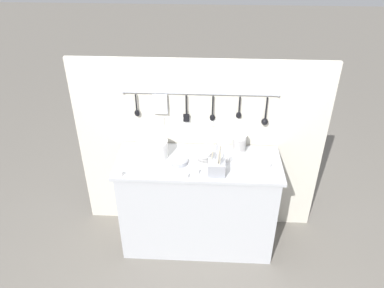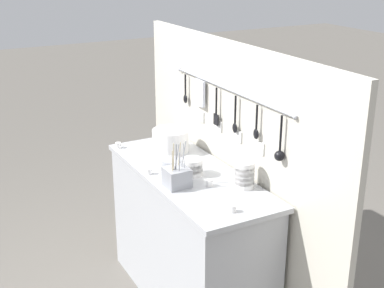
% 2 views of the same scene
% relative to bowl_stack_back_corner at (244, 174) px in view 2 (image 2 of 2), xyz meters
% --- Properties ---
extents(counter, '(1.34, 0.52, 0.89)m').
position_rel_bowl_stack_back_corner_xyz_m(counter, '(-0.33, -0.17, -0.52)').
color(counter, '#ADAFB5').
rests_on(counter, ground).
extents(back_wall, '(2.14, 0.09, 1.65)m').
position_rel_bowl_stack_back_corner_xyz_m(back_wall, '(-0.33, 0.12, -0.14)').
color(back_wall, beige).
rests_on(back_wall, ground).
extents(bowl_stack_back_corner, '(0.11, 0.11, 0.15)m').
position_rel_bowl_stack_back_corner_xyz_m(bowl_stack_back_corner, '(0.00, 0.00, 0.00)').
color(bowl_stack_back_corner, white).
rests_on(bowl_stack_back_corner, counter).
extents(bowl_stack_wide_centre, '(0.12, 0.12, 0.10)m').
position_rel_bowl_stack_back_corner_xyz_m(bowl_stack_wide_centre, '(-0.29, -0.17, -0.03)').
color(bowl_stack_wide_centre, white).
rests_on(bowl_stack_wide_centre, counter).
extents(plate_stack, '(0.24, 0.24, 0.15)m').
position_rel_bowl_stack_back_corner_xyz_m(plate_stack, '(-0.71, -0.11, -0.00)').
color(plate_stack, white).
rests_on(plate_stack, counter).
extents(steel_mixing_bowl, '(0.13, 0.13, 0.04)m').
position_rel_bowl_stack_back_corner_xyz_m(steel_mixing_bowl, '(-0.48, -0.21, -0.06)').
color(steel_mixing_bowl, '#93969E').
rests_on(steel_mixing_bowl, counter).
extents(cutlery_caddy, '(0.13, 0.13, 0.27)m').
position_rel_bowl_stack_back_corner_xyz_m(cutlery_caddy, '(-0.19, -0.32, -0.02)').
color(cutlery_caddy, '#93969E').
rests_on(cutlery_caddy, counter).
extents(cup_back_right, '(0.04, 0.04, 0.04)m').
position_rel_bowl_stack_back_corner_xyz_m(cup_back_right, '(-0.34, -0.34, -0.06)').
color(cup_back_right, white).
rests_on(cup_back_right, counter).
extents(cup_edge_near, '(0.04, 0.04, 0.04)m').
position_rel_bowl_stack_back_corner_xyz_m(cup_edge_near, '(-0.92, -0.40, -0.06)').
color(cup_edge_near, white).
rests_on(cup_edge_near, counter).
extents(cup_front_left, '(0.04, 0.04, 0.04)m').
position_rel_bowl_stack_back_corner_xyz_m(cup_front_left, '(-0.42, -0.39, -0.06)').
color(cup_front_left, white).
rests_on(cup_front_left, counter).
extents(cup_edge_far, '(0.04, 0.04, 0.04)m').
position_rel_bowl_stack_back_corner_xyz_m(cup_edge_far, '(0.22, -0.22, -0.06)').
color(cup_edge_far, white).
rests_on(cup_edge_far, counter).
extents(cup_back_left, '(0.04, 0.04, 0.04)m').
position_rel_bowl_stack_back_corner_xyz_m(cup_back_left, '(-0.11, -0.16, -0.06)').
color(cup_back_left, white).
rests_on(cup_back_left, counter).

